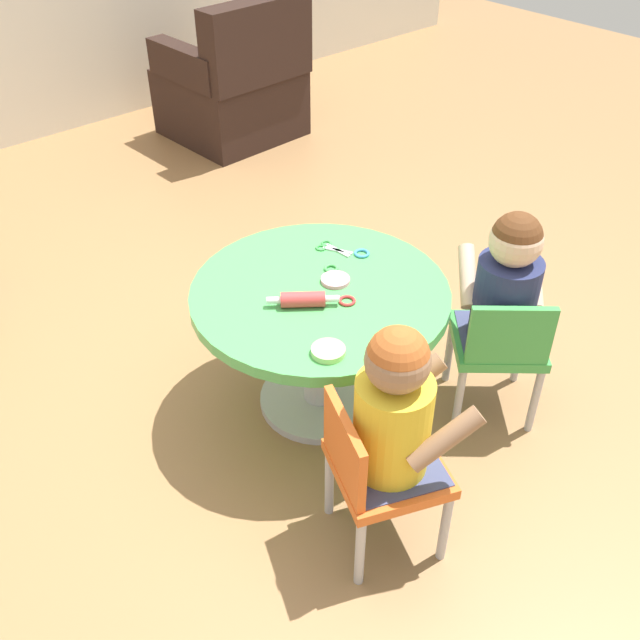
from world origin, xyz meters
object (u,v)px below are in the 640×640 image
Objects in this scene: rolling_pin at (303,299)px; armchair_dark at (235,87)px; child_chair_right at (499,345)px; craft_scissors at (330,248)px; child_chair_left at (377,469)px; craft_table at (320,320)px; seated_child_left at (395,408)px; seated_child_right at (507,283)px.

armchair_dark is at bearing 59.13° from rolling_pin.
child_chair_right is 3.79× the size of craft_scissors.
rolling_pin is at bearing 71.83° from child_chair_left.
child_chair_left is 2.78× the size of rolling_pin.
child_chair_left is at bearing -116.18° from craft_table.
armchair_dark is 2.55m from rolling_pin.
seated_child_left is 1.00× the size of seated_child_right.
seated_child_right is at bearing 11.10° from child_chair_left.
seated_child_right is at bearing -41.74° from craft_table.
seated_child_right reaches higher than craft_scissors.
seated_child_left is (-0.23, -0.56, 0.15)m from craft_table.
rolling_pin reaches higher than child_chair_right.
rolling_pin is (-0.55, 0.37, -0.00)m from seated_child_right.
child_chair_left is at bearing -118.64° from armchair_dark.
child_chair_left is 0.63× the size of armchair_dark.
seated_child_left is 0.84m from craft_scissors.
craft_table is 0.61m from child_chair_left.
armchair_dark is (1.47, 2.69, 0.00)m from child_chair_left.
child_chair_left is at bearing -168.90° from seated_child_right.
seated_child_right is 3.61× the size of craft_scissors.
seated_child_left is 0.60× the size of armchair_dark.
seated_child_right is at bearing -65.38° from craft_scissors.
armchair_dark reaches higher than seated_child_right.
seated_child_right is 0.63m from craft_scissors.
craft_table is 1.60× the size of child_chair_left.
armchair_dark is (1.20, 2.15, -0.07)m from craft_table.
armchair_dark reaches higher than rolling_pin.
child_chair_right is 0.70m from rolling_pin.
armchair_dark reaches higher than child_chair_right.
craft_table is 1.68× the size of seated_child_left.
child_chair_left is at bearing -170.84° from child_chair_right.
seated_child_right reaches higher than child_chair_left.
child_chair_right is (0.70, 0.11, 0.00)m from child_chair_left.
child_chair_left is 0.23m from seated_child_left.
armchair_dark reaches higher than child_chair_left.
craft_table is at bearing 138.26° from seated_child_right.
seated_child_right is 2.64× the size of rolling_pin.
child_chair_left is (-0.27, -0.55, -0.07)m from craft_table.
seated_child_right is (0.69, 0.16, 0.00)m from seated_child_left.
child_chair_right is (0.66, 0.13, -0.23)m from seated_child_left.
child_chair_right is 0.63× the size of armchair_dark.
child_chair_right is at bearing 10.97° from seated_child_left.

